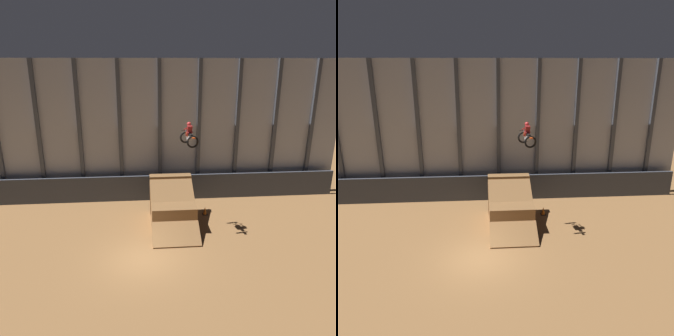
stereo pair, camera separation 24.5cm
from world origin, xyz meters
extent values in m
plane|color=olive|center=(0.00, 0.00, 0.00)|extent=(60.00, 60.00, 0.00)
cube|color=#A3A8B2|center=(0.00, 9.16, 5.40)|extent=(32.00, 0.12, 10.80)
cube|color=#3D424C|center=(-7.60, 8.96, 5.40)|extent=(0.28, 0.28, 10.80)
cube|color=#3D424C|center=(-4.56, 8.96, 5.40)|extent=(0.28, 0.28, 10.80)
cube|color=#3D424C|center=(-1.52, 8.96, 5.40)|extent=(0.28, 0.28, 10.80)
cube|color=#3D424C|center=(1.52, 8.96, 5.40)|extent=(0.28, 0.28, 10.80)
cube|color=#3D424C|center=(4.56, 8.96, 5.40)|extent=(0.28, 0.28, 10.80)
cube|color=#3D424C|center=(7.60, 8.96, 5.40)|extent=(0.28, 0.28, 10.80)
cube|color=#3D424C|center=(10.64, 8.96, 5.40)|extent=(0.28, 0.28, 10.80)
cube|color=#3D424C|center=(13.68, 8.96, 5.40)|extent=(0.28, 0.28, 10.80)
cube|color=#383D47|center=(0.00, 8.30, 1.02)|extent=(31.36, 0.20, 2.04)
cube|color=brown|center=(2.06, 4.33, 0.86)|extent=(2.89, 3.55, 1.72)
cube|color=brown|center=(2.06, 5.85, 1.43)|extent=(2.94, 0.50, 2.86)
cube|color=olive|center=(2.06, 3.57, 1.43)|extent=(2.94, 5.16, 3.04)
torus|color=black|center=(2.81, 3.88, 6.05)|extent=(0.74, 0.25, 0.73)
torus|color=black|center=(3.06, 2.50, 6.09)|extent=(0.74, 0.25, 0.73)
cube|color=#B7B7BC|center=(2.94, 3.14, 6.19)|extent=(0.27, 0.55, 0.29)
cube|color=#E54C19|center=(2.91, 3.32, 6.39)|extent=(0.27, 0.47, 0.25)
cube|color=black|center=(2.98, 2.92, 6.42)|extent=(0.25, 0.58, 0.13)
cube|color=#E54C19|center=(3.07, 2.41, 6.35)|extent=(0.20, 0.38, 0.07)
cylinder|color=#B7B7BC|center=(2.84, 3.71, 6.30)|extent=(0.10, 0.28, 0.53)
cylinder|color=black|center=(2.85, 3.67, 6.54)|extent=(0.65, 0.16, 0.04)
cube|color=maroon|center=(2.95, 3.13, 6.69)|extent=(0.33, 0.36, 0.53)
sphere|color=red|center=(2.93, 3.23, 7.01)|extent=(0.30, 0.31, 0.27)
cylinder|color=maroon|center=(2.82, 3.16, 6.43)|extent=(0.18, 0.42, 0.34)
cylinder|color=maroon|center=(3.06, 3.20, 6.43)|extent=(0.18, 0.42, 0.34)
cylinder|color=maroon|center=(2.75, 3.34, 6.71)|extent=(0.17, 0.52, 0.26)
cylinder|color=maroon|center=(3.06, 3.39, 6.71)|extent=(0.17, 0.52, 0.26)
cube|color=black|center=(4.53, 5.32, 0.01)|extent=(0.36, 0.36, 0.03)
cone|color=orange|center=(4.53, 5.32, 0.31)|extent=(0.28, 0.28, 0.55)
camera|label=1|loc=(0.05, -15.90, 10.54)|focal=35.00mm
camera|label=2|loc=(0.29, -15.92, 10.54)|focal=35.00mm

